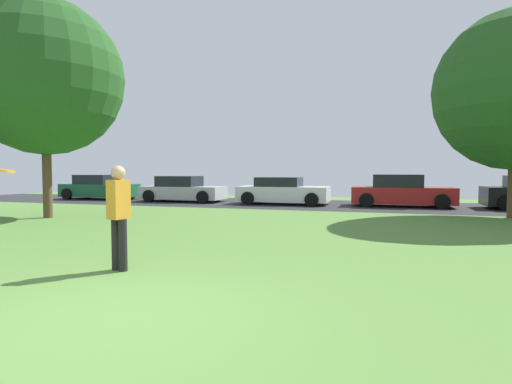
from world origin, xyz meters
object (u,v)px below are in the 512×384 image
object	(u,v)px
person_catcher	(119,213)
oak_tree_center	(45,78)
parked_car_silver	(182,190)
parked_car_green	(99,188)
parked_car_white	(283,192)
parked_car_red	(401,192)
frisbee_disc	(3,170)

from	to	relation	value
person_catcher	oak_tree_center	bearing A→B (deg)	-116.99
person_catcher	parked_car_silver	bearing A→B (deg)	-144.35
person_catcher	parked_car_green	size ratio (longest dim) A/B	0.39
oak_tree_center	parked_car_white	size ratio (longest dim) A/B	1.70
parked_car_green	parked_car_silver	bearing A→B (deg)	-2.54
oak_tree_center	parked_car_silver	distance (m)	9.23
oak_tree_center	parked_car_green	bearing A→B (deg)	118.38
person_catcher	parked_car_white	size ratio (longest dim) A/B	0.39
parked_car_red	frisbee_disc	bearing A→B (deg)	-108.68
person_catcher	frisbee_disc	world-z (taller)	person_catcher
person_catcher	parked_car_white	xyz separation A→B (m)	(-0.53, 13.73, -0.33)
parked_car_silver	oak_tree_center	bearing A→B (deg)	-96.90
parked_car_silver	parked_car_white	bearing A→B (deg)	-1.42
oak_tree_center	frisbee_disc	world-z (taller)	oak_tree_center
oak_tree_center	parked_car_silver	size ratio (longest dim) A/B	1.70
frisbee_disc	parked_car_silver	world-z (taller)	frisbee_disc
parked_car_white	parked_car_red	bearing A→B (deg)	3.95
frisbee_disc	parked_car_silver	bearing A→B (deg)	109.98
parked_car_white	parked_car_red	size ratio (longest dim) A/B	0.99
parked_car_green	parked_car_white	size ratio (longest dim) A/B	0.99
frisbee_disc	oak_tree_center	bearing A→B (deg)	131.71
frisbee_disc	parked_car_red	world-z (taller)	frisbee_disc
oak_tree_center	parked_car_white	distance (m)	11.16
parked_car_white	person_catcher	bearing A→B (deg)	-87.80
person_catcher	parked_car_green	bearing A→B (deg)	-128.58
parked_car_green	parked_car_silver	distance (m)	5.53
parked_car_green	person_catcher	bearing A→B (deg)	-50.61
parked_car_red	parked_car_green	bearing A→B (deg)	180.00
oak_tree_center	parked_car_white	world-z (taller)	oak_tree_center
frisbee_disc	parked_car_white	world-z (taller)	frisbee_disc
oak_tree_center	frisbee_disc	distance (m)	10.53
parked_car_silver	parked_car_white	world-z (taller)	parked_car_silver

